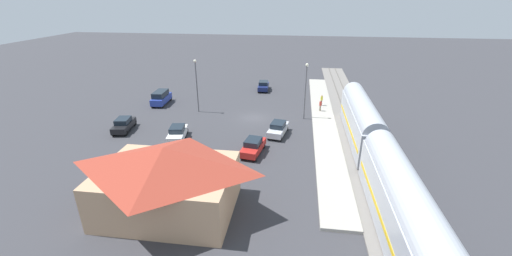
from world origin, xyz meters
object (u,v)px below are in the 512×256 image
object	(u,v)px
pedestrian_waiting_far	(320,105)
light_pole_lot_center	(196,80)
sedan_silver	(278,128)
sedan_white	(177,133)
suv_blue	(161,97)
light_pole_near_platform	(306,85)
passenger_train	(401,202)
pedestrian_on_platform	(322,99)
sedan_black	(124,124)
sedan_navy	(263,86)
station_building	(167,179)
sedan_red	(253,146)

from	to	relation	value
pedestrian_waiting_far	light_pole_lot_center	bearing A→B (deg)	6.46
sedan_silver	sedan_white	size ratio (longest dim) A/B	1.00
suv_blue	light_pole_near_platform	xyz separation A→B (m)	(-23.23, 3.54, 3.91)
pedestrian_waiting_far	sedan_white	distance (m)	21.76
passenger_train	pedestrian_on_platform	world-z (taller)	passenger_train
passenger_train	sedan_black	world-z (taller)	passenger_train
pedestrian_on_platform	sedan_silver	bearing A→B (deg)	62.58
sedan_navy	light_pole_lot_center	bearing A→B (deg)	56.72
passenger_train	station_building	world-z (taller)	station_building
passenger_train	light_pole_lot_center	size ratio (longest dim) A/B	6.30
station_building	pedestrian_waiting_far	bearing A→B (deg)	-118.06
station_building	sedan_black	size ratio (longest dim) A/B	2.41
sedan_red	sedan_black	bearing A→B (deg)	-12.85
passenger_train	light_pole_lot_center	world-z (taller)	light_pole_lot_center
sedan_navy	station_building	bearing A→B (deg)	84.24
station_building	sedan_navy	size ratio (longest dim) A/B	2.49
light_pole_lot_center	sedan_black	bearing A→B (deg)	47.81
pedestrian_on_platform	sedan_navy	xyz separation A→B (m)	(10.28, -8.29, -0.40)
sedan_navy	light_pole_near_platform	xyz separation A→B (m)	(-7.51, 13.83, 4.18)
pedestrian_on_platform	sedan_white	xyz separation A→B (m)	(18.39, 14.75, -0.40)
sedan_navy	light_pole_near_platform	world-z (taller)	light_pole_near_platform
station_building	pedestrian_on_platform	xyz separation A→B (m)	(-13.96, -28.26, -1.75)
station_building	sedan_black	world-z (taller)	station_building
sedan_navy	sedan_white	xyz separation A→B (m)	(8.11, 23.04, 0.00)
sedan_white	light_pole_lot_center	world-z (taller)	light_pole_lot_center
pedestrian_on_platform	light_pole_near_platform	xyz separation A→B (m)	(2.76, 5.54, 3.78)
sedan_navy	sedan_white	distance (m)	24.42
suv_blue	sedan_red	xyz separation A→B (m)	(-17.49, 15.20, -0.27)
pedestrian_waiting_far	sedan_silver	size ratio (longest dim) A/B	0.36
station_building	sedan_silver	size ratio (longest dim) A/B	2.39
station_building	sedan_black	distance (m)	19.73
pedestrian_on_platform	sedan_white	size ratio (longest dim) A/B	0.36
passenger_train	suv_blue	xyz separation A→B (m)	(30.03, -26.76, -1.71)
station_building	light_pole_near_platform	world-z (taller)	light_pole_near_platform
sedan_silver	suv_blue	bearing A→B (deg)	-26.00
station_building	sedan_white	world-z (taller)	station_building
suv_blue	light_pole_near_platform	world-z (taller)	light_pole_near_platform
station_building	pedestrian_waiting_far	xyz separation A→B (m)	(-13.65, -25.62, -1.75)
pedestrian_waiting_far	light_pole_near_platform	world-z (taller)	light_pole_near_platform
suv_blue	light_pole_lot_center	world-z (taller)	light_pole_lot_center
sedan_red	light_pole_lot_center	world-z (taller)	light_pole_lot_center
passenger_train	sedan_silver	world-z (taller)	passenger_train
light_pole_near_platform	light_pole_lot_center	distance (m)	16.08
pedestrian_on_platform	sedan_silver	distance (m)	13.21
station_building	sedan_black	xyz separation A→B (m)	(12.46, -15.14, -2.15)
pedestrian_on_platform	sedan_silver	size ratio (longest dim) A/B	0.36
station_building	light_pole_lot_center	distance (m)	24.10
station_building	sedan_red	bearing A→B (deg)	-116.27
station_building	light_pole_near_platform	xyz separation A→B (m)	(-11.20, -22.71, 2.03)
suv_blue	light_pole_lot_center	size ratio (longest dim) A/B	0.62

